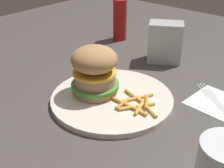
{
  "coord_description": "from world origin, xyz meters",
  "views": [
    {
      "loc": [
        -0.34,
        0.4,
        0.34
      ],
      "look_at": [
        0.03,
        -0.01,
        0.04
      ],
      "focal_mm": 47.48,
      "sensor_mm": 36.0,
      "label": 1
    }
  ],
  "objects_px": {
    "sandwich": "(94,71)",
    "fries_pile": "(136,103)",
    "plate": "(112,98)",
    "napkin_dispenser": "(165,42)",
    "ketchup_bottle": "(120,20)",
    "napkin": "(217,103)",
    "fork": "(217,101)"
  },
  "relations": [
    {
      "from": "sandwich",
      "to": "fries_pile",
      "type": "height_order",
      "value": "sandwich"
    },
    {
      "from": "plate",
      "to": "napkin_dispenser",
      "type": "height_order",
      "value": "napkin_dispenser"
    },
    {
      "from": "ketchup_bottle",
      "to": "napkin",
      "type": "bearing_deg",
      "value": 158.32
    },
    {
      "from": "plate",
      "to": "fork",
      "type": "distance_m",
      "value": 0.23
    },
    {
      "from": "plate",
      "to": "napkin",
      "type": "relative_size",
      "value": 2.4
    },
    {
      "from": "plate",
      "to": "napkin",
      "type": "height_order",
      "value": "plate"
    },
    {
      "from": "fries_pile",
      "to": "fork",
      "type": "bearing_deg",
      "value": -129.54
    },
    {
      "from": "sandwich",
      "to": "ketchup_bottle",
      "type": "xyz_separation_m",
      "value": [
        0.2,
        -0.32,
        -0.0
      ]
    },
    {
      "from": "ketchup_bottle",
      "to": "napkin_dispenser",
      "type": "bearing_deg",
      "value": 165.35
    },
    {
      "from": "napkin",
      "to": "napkin_dispenser",
      "type": "height_order",
      "value": "napkin_dispenser"
    },
    {
      "from": "napkin",
      "to": "ketchup_bottle",
      "type": "height_order",
      "value": "ketchup_bottle"
    },
    {
      "from": "sandwich",
      "to": "napkin_dispenser",
      "type": "height_order",
      "value": "sandwich"
    },
    {
      "from": "fork",
      "to": "ketchup_bottle",
      "type": "height_order",
      "value": "ketchup_bottle"
    },
    {
      "from": "fork",
      "to": "napkin_dispenser",
      "type": "relative_size",
      "value": 1.32
    },
    {
      "from": "sandwich",
      "to": "napkin",
      "type": "bearing_deg",
      "value": -143.92
    },
    {
      "from": "sandwich",
      "to": "ketchup_bottle",
      "type": "relative_size",
      "value": 0.82
    },
    {
      "from": "napkin",
      "to": "fork",
      "type": "bearing_deg",
      "value": -38.89
    },
    {
      "from": "napkin_dispenser",
      "to": "ketchup_bottle",
      "type": "relative_size",
      "value": 0.85
    },
    {
      "from": "fries_pile",
      "to": "napkin_dispenser",
      "type": "xyz_separation_m",
      "value": [
        0.09,
        -0.25,
        0.04
      ]
    },
    {
      "from": "fries_pile",
      "to": "fork",
      "type": "relative_size",
      "value": 0.77
    },
    {
      "from": "sandwich",
      "to": "fork",
      "type": "height_order",
      "value": "sandwich"
    },
    {
      "from": "sandwich",
      "to": "fries_pile",
      "type": "xyz_separation_m",
      "value": [
        -0.1,
        -0.02,
        -0.05
      ]
    },
    {
      "from": "fries_pile",
      "to": "ketchup_bottle",
      "type": "xyz_separation_m",
      "value": [
        0.3,
        -0.3,
        0.05
      ]
    },
    {
      "from": "plate",
      "to": "ketchup_bottle",
      "type": "height_order",
      "value": "ketchup_bottle"
    },
    {
      "from": "napkin_dispenser",
      "to": "sandwich",
      "type": "bearing_deg",
      "value": -122.95
    },
    {
      "from": "plate",
      "to": "fries_pile",
      "type": "xyz_separation_m",
      "value": [
        -0.06,
        -0.01,
        0.01
      ]
    },
    {
      "from": "sandwich",
      "to": "ketchup_bottle",
      "type": "height_order",
      "value": "ketchup_bottle"
    },
    {
      "from": "fries_pile",
      "to": "napkin_dispenser",
      "type": "height_order",
      "value": "napkin_dispenser"
    },
    {
      "from": "sandwich",
      "to": "napkin_dispenser",
      "type": "bearing_deg",
      "value": -91.87
    },
    {
      "from": "fries_pile",
      "to": "napkin",
      "type": "xyz_separation_m",
      "value": [
        -0.12,
        -0.14,
        -0.01
      ]
    },
    {
      "from": "plate",
      "to": "fries_pile",
      "type": "height_order",
      "value": "fries_pile"
    },
    {
      "from": "sandwich",
      "to": "napkin_dispenser",
      "type": "xyz_separation_m",
      "value": [
        -0.01,
        -0.27,
        -0.01
      ]
    }
  ]
}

